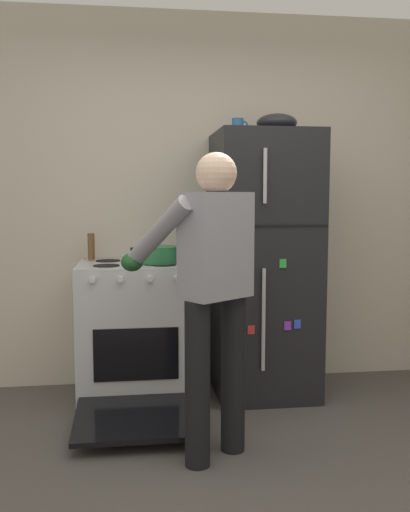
{
  "coord_description": "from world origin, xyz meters",
  "views": [
    {
      "loc": [
        -0.56,
        -2.22,
        1.37
      ],
      "look_at": [
        -0.09,
        1.32,
        1.0
      ],
      "focal_mm": 39.46,
      "sensor_mm": 36.0,
      "label": 1
    }
  ],
  "objects_px": {
    "pepper_mill": "(91,247)",
    "coffee_mug": "(238,125)",
    "refrigerator": "(264,265)",
    "mixing_bowl": "(277,123)",
    "person_cook": "(210,277)",
    "stove_range": "(136,333)",
    "red_pot": "(159,254)"
  },
  "relations": [
    {
      "from": "refrigerator",
      "to": "coffee_mug",
      "type": "height_order",
      "value": "coffee_mug"
    },
    {
      "from": "refrigerator",
      "to": "coffee_mug",
      "type": "distance_m",
      "value": 0.97
    },
    {
      "from": "stove_range",
      "to": "mixing_bowl",
      "type": "distance_m",
      "value": 1.72
    },
    {
      "from": "stove_range",
      "to": "person_cook",
      "type": "xyz_separation_m",
      "value": [
        0.38,
        -0.92,
        0.51
      ]
    },
    {
      "from": "person_cook",
      "to": "pepper_mill",
      "type": "bearing_deg",
      "value": 121.0
    },
    {
      "from": "pepper_mill",
      "to": "coffee_mug",
      "type": "bearing_deg",
      "value": -8.42
    },
    {
      "from": "pepper_mill",
      "to": "refrigerator",
      "type": "bearing_deg",
      "value": -9.55
    },
    {
      "from": "coffee_mug",
      "to": "mixing_bowl",
      "type": "relative_size",
      "value": 0.41
    },
    {
      "from": "refrigerator",
      "to": "mixing_bowl",
      "type": "height_order",
      "value": "mixing_bowl"
    },
    {
      "from": "refrigerator",
      "to": "pepper_mill",
      "type": "distance_m",
      "value": 1.21
    },
    {
      "from": "red_pot",
      "to": "stove_range",
      "type": "bearing_deg",
      "value": 168.74
    },
    {
      "from": "pepper_mill",
      "to": "person_cook",
      "type": "bearing_deg",
      "value": -59.0
    },
    {
      "from": "person_cook",
      "to": "mixing_bowl",
      "type": "distance_m",
      "value": 1.43
    },
    {
      "from": "refrigerator",
      "to": "stove_range",
      "type": "xyz_separation_m",
      "value": [
        -0.89,
        -0.02,
        -0.45
      ]
    },
    {
      "from": "coffee_mug",
      "to": "pepper_mill",
      "type": "relative_size",
      "value": 0.61
    },
    {
      "from": "mixing_bowl",
      "to": "stove_range",
      "type": "bearing_deg",
      "value": -178.93
    },
    {
      "from": "coffee_mug",
      "to": "pepper_mill",
      "type": "height_order",
      "value": "coffee_mug"
    },
    {
      "from": "person_cook",
      "to": "mixing_bowl",
      "type": "bearing_deg",
      "value": 57.79
    },
    {
      "from": "coffee_mug",
      "to": "pepper_mill",
      "type": "bearing_deg",
      "value": 171.58
    },
    {
      "from": "person_cook",
      "to": "coffee_mug",
      "type": "height_order",
      "value": "coffee_mug"
    },
    {
      "from": "refrigerator",
      "to": "pepper_mill",
      "type": "xyz_separation_m",
      "value": [
        -1.19,
        0.2,
        0.12
      ]
    },
    {
      "from": "stove_range",
      "to": "coffee_mug",
      "type": "bearing_deg",
      "value": 5.46
    },
    {
      "from": "refrigerator",
      "to": "pepper_mill",
      "type": "relative_size",
      "value": 9.82
    },
    {
      "from": "refrigerator",
      "to": "mixing_bowl",
      "type": "distance_m",
      "value": 0.97
    },
    {
      "from": "stove_range",
      "to": "person_cook",
      "type": "relative_size",
      "value": 0.77
    },
    {
      "from": "stove_range",
      "to": "coffee_mug",
      "type": "relative_size",
      "value": 11.04
    },
    {
      "from": "mixing_bowl",
      "to": "pepper_mill",
      "type": "bearing_deg",
      "value": 171.05
    },
    {
      "from": "coffee_mug",
      "to": "mixing_bowl",
      "type": "distance_m",
      "value": 0.26
    },
    {
      "from": "stove_range",
      "to": "person_cook",
      "type": "distance_m",
      "value": 1.11
    },
    {
      "from": "coffee_mug",
      "to": "mixing_bowl",
      "type": "xyz_separation_m",
      "value": [
        0.26,
        -0.05,
        0.01
      ]
    },
    {
      "from": "coffee_mug",
      "to": "pepper_mill",
      "type": "xyz_separation_m",
      "value": [
        -1.01,
        0.15,
        -0.83
      ]
    },
    {
      "from": "refrigerator",
      "to": "coffee_mug",
      "type": "bearing_deg",
      "value": 164.17
    }
  ]
}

